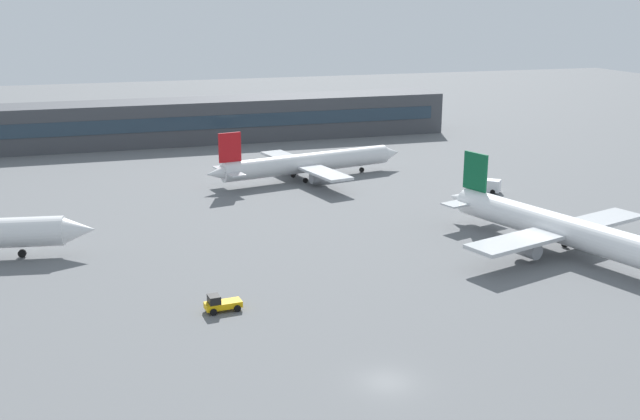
# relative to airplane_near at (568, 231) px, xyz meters

# --- Properties ---
(ground_plane) EXTENTS (400.00, 400.00, 0.00)m
(ground_plane) POSITION_rel_airplane_near_xyz_m (-32.22, 17.73, -3.02)
(ground_plane) COLOR slate
(terminal_building) EXTENTS (112.35, 12.13, 9.00)m
(terminal_building) POSITION_rel_airplane_near_xyz_m (-32.22, 88.28, 1.48)
(terminal_building) COLOR #3F4247
(terminal_building) RESTS_ON ground_plane
(airplane_near) EXTENTS (27.91, 39.20, 9.92)m
(airplane_near) POSITION_rel_airplane_near_xyz_m (0.00, 0.00, 0.00)
(airplane_near) COLOR white
(airplane_near) RESTS_ON ground_plane
(airplane_far) EXTENTS (36.93, 26.10, 9.21)m
(airplane_far) POSITION_rel_airplane_near_xyz_m (-18.11, 47.27, -0.22)
(airplane_far) COLOR silver
(airplane_far) RESTS_ON ground_plane
(baggage_tug_yellow) EXTENTS (3.72, 2.09, 1.75)m
(baggage_tug_yellow) POSITION_rel_airplane_near_xyz_m (-42.45, -4.29, -2.23)
(baggage_tug_yellow) COLOR #F2B20C
(baggage_tug_yellow) RESTS_ON ground_plane
(service_van_white) EXTENTS (5.23, 4.93, 2.08)m
(service_van_white) POSITION_rel_airplane_near_xyz_m (5.88, 30.43, -1.91)
(service_van_white) COLOR white
(service_van_white) RESTS_ON ground_plane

